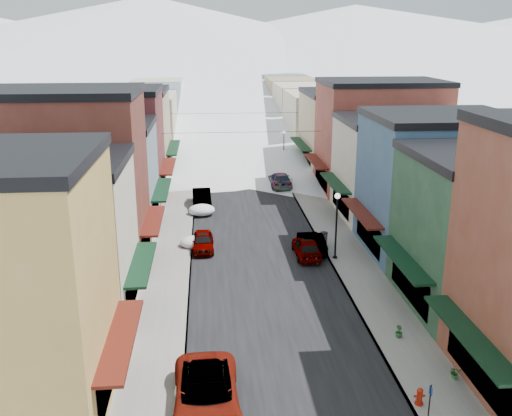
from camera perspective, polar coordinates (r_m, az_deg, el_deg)
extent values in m
cube|color=black|center=(80.06, -2.26, 5.52)|extent=(10.00, 160.00, 0.01)
cube|color=gray|center=(80.01, -7.01, 5.45)|extent=(3.20, 160.00, 0.15)
cube|color=gray|center=(80.61, 2.45, 5.64)|extent=(3.20, 160.00, 0.15)
cube|color=slate|center=(79.97, -5.89, 5.48)|extent=(0.10, 160.00, 0.15)
cube|color=slate|center=(80.43, 1.35, 5.63)|extent=(0.10, 160.00, 0.15)
cube|color=#54170E|center=(26.00, -13.36, -12.60)|extent=(1.20, 7.22, 0.15)
cube|color=beige|center=(34.25, -20.87, -3.52)|extent=(10.00, 8.00, 9.00)
cube|color=black|center=(32.99, -21.72, 4.24)|extent=(10.20, 8.20, 0.50)
cube|color=black|center=(33.60, -11.38, -5.48)|extent=(1.20, 6.80, 0.15)
cube|color=maroon|center=(41.35, -18.88, 2.27)|extent=(11.00, 8.00, 12.00)
cube|color=black|center=(40.33, -19.73, 10.89)|extent=(11.20, 8.20, 0.50)
cube|color=#54170E|center=(41.08, -10.23, -1.24)|extent=(1.20, 6.80, 0.15)
cube|color=#7992A1|center=(49.71, -15.91, 2.81)|extent=(10.00, 9.00, 8.50)
cube|color=black|center=(48.86, -16.33, 7.93)|extent=(10.20, 9.20, 0.50)
cube|color=black|center=(49.20, -9.40, 1.84)|extent=(1.20, 7.65, 0.15)
cube|color=maroon|center=(58.33, -15.37, 5.88)|extent=(12.00, 9.00, 10.50)
cube|color=black|center=(57.59, -15.80, 11.26)|extent=(12.20, 9.20, 0.50)
cube|color=#54170E|center=(57.92, -8.77, 4.14)|extent=(1.20, 7.65, 0.15)
cube|color=tan|center=(67.98, -13.07, 7.12)|extent=(10.00, 11.00, 9.50)
cube|color=black|center=(67.35, -13.35, 11.31)|extent=(10.20, 11.20, 0.50)
cube|color=black|center=(67.70, -8.26, 6.01)|extent=(1.20, 9.35, 0.15)
cube|color=black|center=(27.27, 20.54, -11.80)|extent=(1.20, 7.65, 0.15)
cube|color=#21452C|center=(36.55, 22.83, -2.48)|extent=(10.00, 9.00, 9.00)
cube|color=black|center=(35.37, 23.70, 4.80)|extent=(10.20, 9.20, 0.50)
cube|color=black|center=(34.78, 14.35, -4.90)|extent=(1.20, 7.65, 0.15)
cube|color=#335473|center=(44.19, 17.64, 1.95)|extent=(10.00, 9.00, 10.00)
cube|color=black|center=(43.21, 18.26, 8.69)|extent=(10.20, 9.20, 0.50)
cube|color=#54170E|center=(42.87, 10.49, -0.48)|extent=(1.20, 7.65, 0.15)
cube|color=beige|center=(52.70, 14.43, 3.71)|extent=(11.00, 9.00, 8.50)
cube|color=black|center=(51.90, 14.80, 8.55)|extent=(11.20, 9.20, 0.50)
cube|color=black|center=(51.26, 7.89, 2.51)|extent=(1.20, 7.65, 0.15)
cube|color=maroon|center=(60.99, 12.23, 6.80)|extent=(12.00, 9.00, 11.00)
cube|color=black|center=(60.28, 12.57, 12.19)|extent=(12.20, 9.20, 0.50)
cube|color=#54170E|center=(59.83, 6.02, 4.66)|extent=(1.20, 7.65, 0.15)
cube|color=tan|center=(70.39, 9.04, 7.46)|extent=(10.00, 11.00, 9.00)
cube|color=black|center=(69.78, 9.22, 11.31)|extent=(10.20, 11.20, 0.50)
cube|color=black|center=(69.48, 4.47, 6.41)|extent=(1.20, 9.35, 0.15)
cube|color=gray|center=(81.74, -11.24, 8.29)|extent=(9.00, 13.00, 8.00)
cube|color=gray|center=(82.85, 6.41, 8.62)|extent=(9.00, 13.00, 8.00)
cube|color=gray|center=(95.54, -10.38, 9.54)|extent=(9.00, 13.00, 8.00)
cube|color=gray|center=(96.49, 4.78, 9.83)|extent=(9.00, 13.00, 8.00)
cube|color=gray|center=(109.39, -9.74, 10.48)|extent=(9.00, 13.00, 8.00)
cube|color=gray|center=(110.23, 3.55, 10.73)|extent=(9.00, 13.00, 8.00)
cube|color=gray|center=(123.28, -9.23, 11.21)|extent=(9.00, 13.00, 8.00)
cube|color=gray|center=(124.02, 2.59, 11.43)|extent=(9.00, 13.00, 8.00)
cube|color=silver|center=(243.62, -4.24, 14.56)|extent=(360.00, 40.00, 12.00)
cone|color=white|center=(294.58, -10.56, 16.88)|extent=(300.00, 300.00, 34.00)
cone|color=white|center=(297.65, 9.77, 16.53)|extent=(320.00, 320.00, 30.00)
cylinder|color=black|center=(59.29, -1.37, 7.58)|extent=(16.40, 0.04, 0.04)
cylinder|color=black|center=(74.11, -2.12, 9.45)|extent=(16.40, 0.04, 0.04)
imported|color=white|center=(26.10, -4.97, -18.10)|extent=(2.96, 6.22, 1.71)
imported|color=#ACB0B4|center=(43.82, -5.32, -3.35)|extent=(1.64, 4.02, 1.37)
imported|color=black|center=(54.81, -5.45, 0.96)|extent=(1.90, 5.00, 1.63)
imported|color=gray|center=(70.14, -4.73, 4.40)|extent=(2.19, 4.81, 1.36)
imported|color=black|center=(43.59, 5.59, -3.41)|extent=(1.68, 4.45, 1.45)
imported|color=gray|center=(42.51, 5.07, -3.91)|extent=(1.78, 4.40, 1.50)
imported|color=black|center=(61.82, 2.42, 2.84)|extent=(2.23, 5.45, 1.58)
imported|color=gray|center=(71.99, -3.24, 4.78)|extent=(2.19, 4.36, 1.42)
imported|color=silver|center=(88.22, -1.35, 7.10)|extent=(3.09, 5.84, 1.57)
cylinder|color=#A21A08|center=(27.60, 15.98, -18.26)|extent=(0.37, 0.37, 0.11)
cylinder|color=#A21A08|center=(27.44, 16.02, -17.80)|extent=(0.26, 0.26, 0.65)
sphere|color=#A21A08|center=(27.24, 16.09, -17.16)|extent=(0.28, 0.28, 0.28)
cylinder|color=#A21A08|center=(27.38, 16.04, -17.61)|extent=(0.49, 0.11, 0.11)
cylinder|color=black|center=(25.87, 16.93, -18.42)|extent=(0.05, 0.05, 2.01)
cube|color=#1C439E|center=(25.47, 17.08, -17.07)|extent=(0.05, 0.27, 0.37)
cylinder|color=slate|center=(44.64, 6.79, -3.08)|extent=(0.55, 0.55, 0.96)
cylinder|color=black|center=(44.48, 6.82, -2.48)|extent=(0.60, 0.60, 0.06)
cylinder|color=black|center=(42.31, 7.90, -4.89)|extent=(0.34, 0.34, 0.11)
cylinder|color=black|center=(41.55, 8.02, -2.05)|extent=(0.14, 0.14, 4.55)
sphere|color=white|center=(40.83, 8.16, 1.20)|extent=(0.41, 0.41, 0.41)
cylinder|color=black|center=(73.42, 2.77, 4.62)|extent=(0.28, 0.28, 0.09)
cylinder|color=black|center=(73.05, 2.79, 6.03)|extent=(0.11, 0.11, 3.77)
sphere|color=white|center=(72.69, 2.82, 7.60)|extent=(0.34, 0.34, 0.34)
imported|color=#377434|center=(29.70, 19.27, -15.29)|extent=(0.56, 0.50, 0.59)
imported|color=#275628|center=(32.39, 14.09, -11.88)|extent=(0.53, 0.53, 0.67)
ellipsoid|color=white|center=(27.07, -5.71, -17.68)|extent=(2.23, 1.88, 0.94)
ellipsoid|color=white|center=(28.20, -5.25, -16.68)|extent=(0.95, 0.86, 0.48)
ellipsoid|color=white|center=(44.43, -6.27, -3.42)|extent=(2.12, 1.79, 0.90)
ellipsoid|color=white|center=(45.63, -5.98, -3.15)|extent=(0.91, 0.82, 0.45)
ellipsoid|color=white|center=(52.21, -5.45, -0.20)|extent=(2.41, 2.04, 1.02)
ellipsoid|color=white|center=(53.43, -5.22, -0.08)|extent=(1.03, 0.93, 0.51)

